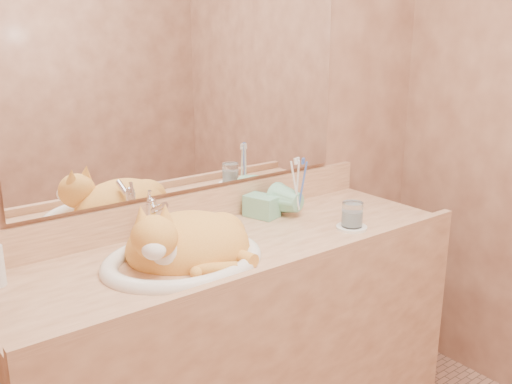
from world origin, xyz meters
TOP-DOWN VIEW (x-y plane):
  - wall_back at (0.00, 1.00)m, footprint 2.40×0.02m
  - vanity_counter at (0.00, 0.72)m, footprint 1.60×0.55m
  - mirror at (0.00, 0.99)m, footprint 1.30×0.02m
  - sink_basin at (-0.22, 0.70)m, footprint 0.59×0.53m
  - faucet at (-0.22, 0.90)m, footprint 0.07×0.13m
  - cat at (-0.20, 0.72)m, footprint 0.49×0.45m
  - soap_dispenser at (0.26, 0.84)m, footprint 0.11×0.11m
  - toothbrush_cup at (0.34, 0.80)m, footprint 0.15×0.15m
  - toothbrushes at (0.34, 0.80)m, footprint 0.04×0.04m
  - saucer at (0.42, 0.60)m, footprint 0.11×0.11m
  - water_glass at (0.42, 0.60)m, footprint 0.07×0.07m

SIDE VIEW (x-z plane):
  - vanity_counter at x=0.00m, z-range 0.00..0.85m
  - saucer at x=0.42m, z-range 0.85..0.86m
  - water_glass at x=0.42m, z-range 0.86..0.95m
  - toothbrush_cup at x=0.34m, z-range 0.85..0.96m
  - cat at x=-0.20m, z-range 0.80..1.02m
  - sink_basin at x=-0.22m, z-range 0.85..1.01m
  - faucet at x=-0.22m, z-range 0.85..1.02m
  - soap_dispenser at x=0.26m, z-range 0.85..1.04m
  - toothbrushes at x=0.34m, z-range 0.87..1.11m
  - wall_back at x=0.00m, z-range 0.00..2.50m
  - mirror at x=0.00m, z-range 0.99..1.79m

